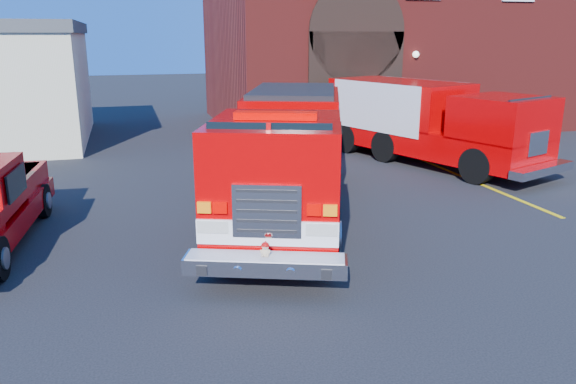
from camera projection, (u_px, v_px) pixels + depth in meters
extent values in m
plane|color=black|center=(271.00, 240.00, 11.02)|extent=(100.00, 100.00, 0.00)
cube|color=yellow|center=(518.00, 200.00, 13.68)|extent=(0.12, 3.00, 0.01)
cube|color=yellow|center=(451.00, 172.00, 16.46)|extent=(0.12, 3.00, 0.01)
cube|color=yellow|center=(403.00, 152.00, 19.23)|extent=(0.12, 3.00, 0.01)
cube|color=maroon|center=(385.00, 32.00, 25.30)|extent=(15.00, 10.00, 8.00)
cube|color=black|center=(356.00, 89.00, 20.26)|extent=(3.60, 0.12, 4.00)
cylinder|color=black|center=(357.00, 31.00, 19.72)|extent=(3.60, 0.12, 3.60)
cylinder|color=black|center=(220.00, 233.00, 9.97)|extent=(0.63, 1.02, 0.97)
cylinder|color=black|center=(330.00, 236.00, 9.82)|extent=(0.63, 1.02, 0.97)
cube|color=#B90002|center=(288.00, 180.00, 12.55)|extent=(4.89, 8.24, 0.80)
cube|color=#B90002|center=(294.00, 121.00, 14.23)|extent=(3.45, 4.43, 1.42)
cube|color=#B90002|center=(276.00, 158.00, 9.79)|extent=(3.07, 3.43, 1.33)
cube|color=black|center=(269.00, 150.00, 8.63)|extent=(1.85, 0.75, 0.83)
cube|color=#D20300|center=(276.00, 115.00, 9.59)|extent=(1.43, 0.78, 0.12)
cube|color=white|center=(267.00, 233.00, 8.65)|extent=(2.09, 0.83, 0.39)
cube|color=silver|center=(267.00, 212.00, 8.55)|extent=(1.01, 0.43, 0.83)
cube|color=silver|center=(265.00, 265.00, 8.53)|extent=(2.49, 1.33, 0.25)
cube|color=#B7B7BF|center=(250.00, 121.00, 14.31)|extent=(1.16, 3.00, 1.15)
cube|color=#B7B7BF|center=(338.00, 122.00, 14.14)|extent=(1.16, 3.00, 1.15)
sphere|color=#CEB588|center=(265.00, 252.00, 8.47)|extent=(0.17, 0.17, 0.13)
sphere|color=#CEB588|center=(265.00, 246.00, 8.44)|extent=(0.14, 0.14, 0.11)
sphere|color=#CEB588|center=(263.00, 244.00, 8.45)|extent=(0.05, 0.05, 0.04)
sphere|color=#CEB588|center=(268.00, 244.00, 8.44)|extent=(0.05, 0.05, 0.04)
ellipsoid|color=#BA0A0A|center=(265.00, 244.00, 8.44)|extent=(0.14, 0.14, 0.06)
cylinder|color=#BA0A0A|center=(265.00, 245.00, 8.43)|extent=(0.16, 0.16, 0.01)
cylinder|color=black|center=(477.00, 166.00, 15.06)|extent=(0.63, 1.03, 0.98)
cylinder|color=black|center=(519.00, 157.00, 16.17)|extent=(0.63, 1.03, 0.98)
cube|color=#B90002|center=(429.00, 139.00, 17.49)|extent=(4.53, 7.47, 0.80)
cube|color=#B90002|center=(399.00, 102.00, 18.25)|extent=(3.62, 4.95, 1.34)
cube|color=#B90002|center=(503.00, 118.00, 15.29)|extent=(2.83, 2.77, 1.16)
cube|color=#B7B7BF|center=(374.00, 107.00, 17.64)|extent=(1.31, 3.54, 1.52)
cube|color=#B7B7BF|center=(422.00, 102.00, 18.91)|extent=(1.31, 3.54, 1.52)
cube|color=silver|center=(542.00, 170.00, 14.61)|extent=(2.40, 1.20, 0.22)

